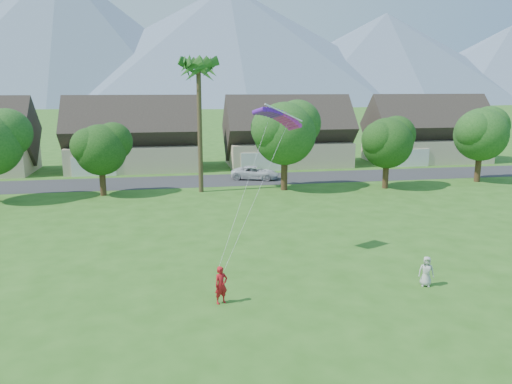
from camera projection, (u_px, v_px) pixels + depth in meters
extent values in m
plane|color=#2D6019|center=(299.00, 332.00, 20.51)|extent=(500.00, 500.00, 0.00)
cube|color=#2D2D30|center=(216.00, 180.00, 53.23)|extent=(90.00, 7.00, 0.01)
imported|color=#B2141A|center=(221.00, 285.00, 23.08)|extent=(0.77, 0.65, 1.79)
imported|color=#B7B7B2|center=(426.00, 271.00, 25.11)|extent=(0.88, 0.74, 1.54)
imported|color=silver|center=(255.00, 173.00, 53.81)|extent=(5.56, 3.86, 1.41)
cone|color=slate|center=(63.00, 35.00, 253.92)|extent=(190.00, 190.00, 70.00)
cone|color=slate|center=(229.00, 45.00, 269.42)|extent=(240.00, 240.00, 62.00)
cone|color=slate|center=(385.00, 58.00, 286.20)|extent=(200.00, 200.00, 50.00)
cone|color=slate|center=(509.00, 64.00, 300.53)|extent=(180.00, 180.00, 45.00)
cube|color=beige|center=(134.00, 157.00, 60.03)|extent=(15.00, 8.00, 3.00)
cube|color=#382D28|center=(133.00, 130.00, 59.34)|extent=(15.75, 8.15, 8.15)
cube|color=silver|center=(94.00, 166.00, 55.48)|extent=(4.80, 0.12, 2.20)
cube|color=beige|center=(288.00, 153.00, 63.31)|extent=(15.00, 8.00, 3.00)
cube|color=#382D28|center=(288.00, 127.00, 62.62)|extent=(15.75, 8.15, 8.15)
cube|color=silver|center=(261.00, 162.00, 58.76)|extent=(4.80, 0.12, 2.20)
cube|color=beige|center=(426.00, 150.00, 66.58)|extent=(15.00, 8.00, 3.00)
cube|color=#382D28|center=(428.00, 125.00, 65.89)|extent=(15.75, 8.15, 8.15)
cube|color=silver|center=(411.00, 158.00, 62.04)|extent=(4.80, 0.12, 2.20)
cylinder|color=#47301C|center=(103.00, 184.00, 45.81)|extent=(0.56, 0.56, 2.18)
sphere|color=#214916|center=(101.00, 150.00, 45.16)|extent=(4.62, 4.62, 4.62)
cylinder|color=#47301C|center=(284.00, 175.00, 48.20)|extent=(0.62, 0.62, 2.82)
sphere|color=#214916|center=(285.00, 134.00, 47.35)|extent=(5.98, 5.98, 5.98)
cylinder|color=#47301C|center=(385.00, 177.00, 49.01)|extent=(0.58, 0.58, 2.30)
sphere|color=#214916|center=(387.00, 143.00, 48.32)|extent=(4.90, 4.90, 4.90)
cylinder|color=#47301C|center=(478.00, 170.00, 52.33)|extent=(0.60, 0.60, 2.56)
sphere|color=#214916|center=(481.00, 135.00, 51.56)|extent=(5.44, 5.44, 5.44)
cylinder|color=#4C3D26|center=(200.00, 129.00, 46.34)|extent=(0.44, 0.44, 12.00)
sphere|color=#286021|center=(198.00, 59.00, 45.02)|extent=(3.00, 3.00, 3.00)
cube|color=#5B16AA|center=(266.00, 115.00, 28.17)|extent=(1.67, 1.43, 0.50)
cube|color=#BA2295|center=(290.00, 115.00, 28.41)|extent=(1.67, 1.43, 0.50)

